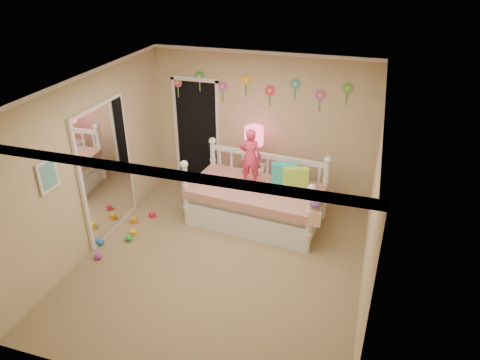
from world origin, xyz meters
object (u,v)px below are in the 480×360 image
(daybed, at_px, (256,190))
(nightstand, at_px, (253,182))
(table_lamp, at_px, (254,141))
(child, at_px, (250,157))

(daybed, relative_size, nightstand, 3.27)
(nightstand, xyz_separation_m, table_lamp, (0.00, 0.00, 0.81))
(daybed, bearing_deg, table_lamp, 114.27)
(daybed, height_order, child, child)
(daybed, height_order, table_lamp, table_lamp)
(child, bearing_deg, nightstand, -83.92)
(daybed, bearing_deg, nightstand, 114.27)
(nightstand, bearing_deg, child, -86.56)
(table_lamp, bearing_deg, nightstand, -91.79)
(daybed, xyz_separation_m, table_lamp, (-0.25, 0.72, 0.56))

